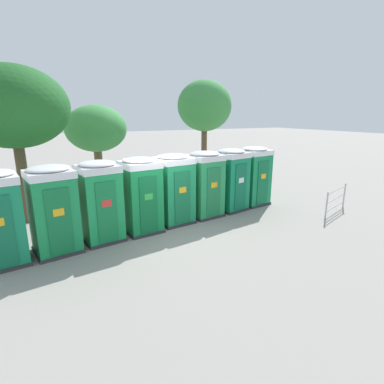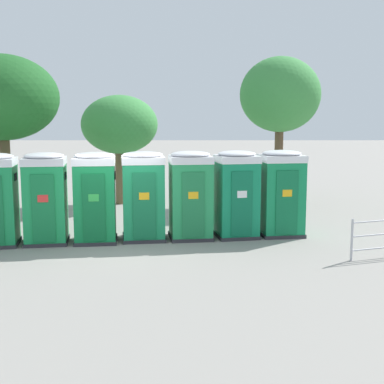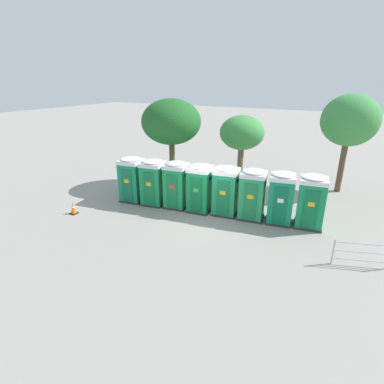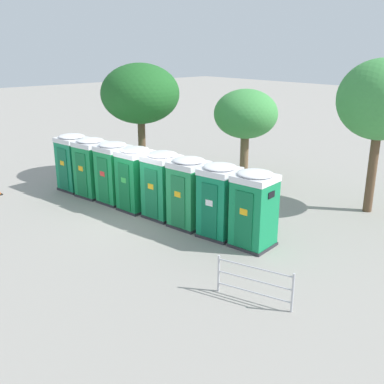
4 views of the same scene
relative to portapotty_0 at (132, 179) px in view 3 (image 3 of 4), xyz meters
The scene contains 14 objects.
ground_plane 4.95m from the portapotty_0, ahead, with size 120.00×120.00×0.00m, color gray.
portapotty_0 is the anchor object (origin of this frame).
portapotty_1 1.36m from the portapotty_0, ahead, with size 1.40×1.39×2.54m.
portapotty_2 2.71m from the portapotty_0, ahead, with size 1.33×1.36×2.54m.
portapotty_3 4.07m from the portapotty_0, ahead, with size 1.30×1.33×2.54m.
portapotty_4 5.43m from the portapotty_0, ahead, with size 1.36×1.35×2.54m.
portapotty_5 6.78m from the portapotty_0, ahead, with size 1.36×1.35×2.54m.
portapotty_6 8.14m from the portapotty_0, ahead, with size 1.38×1.40×2.54m.
portapotty_7 9.50m from the portapotty_0, ahead, with size 1.39×1.36×2.54m.
street_tree_0 4.42m from the portapotty_0, 80.35° to the left, with size 3.68×3.68×5.51m.
street_tree_1 8.27m from the portapotty_0, 61.20° to the left, with size 3.03×3.03×4.34m.
street_tree_2 12.95m from the portapotty_0, 35.38° to the left, with size 3.20×3.20×5.85m.
traffic_cone 3.49m from the portapotty_0, 117.57° to the right, with size 0.36×0.36×0.64m.
event_barrier 11.71m from the portapotty_0, ahead, with size 1.95×0.71×1.05m.
Camera 3 is at (5.89, -12.68, 6.58)m, focal length 28.00 mm.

